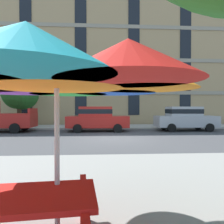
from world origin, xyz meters
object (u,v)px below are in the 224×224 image
object	(u,v)px
street_tree_left	(19,94)
patio_umbrella	(57,73)
sedan_silver	(185,118)
picnic_table	(7,224)
sedan_red	(97,118)

from	to	relation	value
street_tree_left	patio_umbrella	bearing A→B (deg)	-68.56
sedan_silver	picnic_table	xyz separation A→B (m)	(-7.29, -13.02, -0.46)
sedan_red	sedan_silver	bearing A→B (deg)	0.00
sedan_red	street_tree_left	size ratio (longest dim) A/B	1.05
sedan_silver	patio_umbrella	distance (m)	14.47
sedan_silver	patio_umbrella	xyz separation A→B (m)	(-6.85, -12.70, 1.13)
sedan_red	picnic_table	world-z (taller)	sedan_red
patio_umbrella	picnic_table	xyz separation A→B (m)	(-0.44, -0.32, -1.59)
picnic_table	sedan_red	bearing A→B (deg)	86.45
patio_umbrella	picnic_table	size ratio (longest dim) A/B	1.73
sedan_silver	street_tree_left	distance (m)	13.44
street_tree_left	patio_umbrella	distance (m)	16.80
sedan_silver	street_tree_left	world-z (taller)	street_tree_left
sedan_red	patio_umbrella	size ratio (longest dim) A/B	1.32
sedan_red	patio_umbrella	bearing A→B (deg)	-91.64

